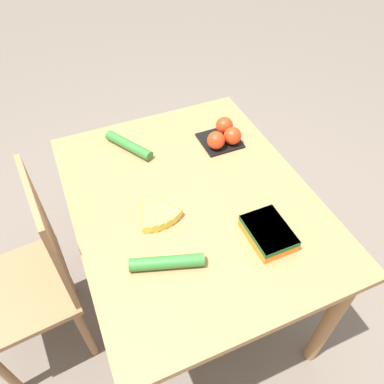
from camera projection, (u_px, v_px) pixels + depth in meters
name	position (u px, v px, depth m)	size (l,w,h in m)	color
ground_plane	(192.00, 294.00, 1.99)	(12.00, 12.00, 0.00)	#665B51
dining_table	(192.00, 216.00, 1.52)	(1.13, 0.89, 0.76)	#9E7044
chair	(34.00, 278.00, 1.50)	(0.45, 0.44, 0.95)	#8E6642
banana_bunch	(156.00, 211.00, 1.36)	(0.16, 0.17, 0.04)	brown
tomato_pack	(224.00, 135.00, 1.63)	(0.17, 0.17, 0.09)	black
carrot_bag	(268.00, 232.00, 1.28)	(0.18, 0.13, 0.05)	orange
cucumber_near	(167.00, 262.00, 1.21)	(0.12, 0.24, 0.04)	#2D702D
cucumber_far	(129.00, 145.00, 1.61)	(0.23, 0.16, 0.04)	#2D702D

